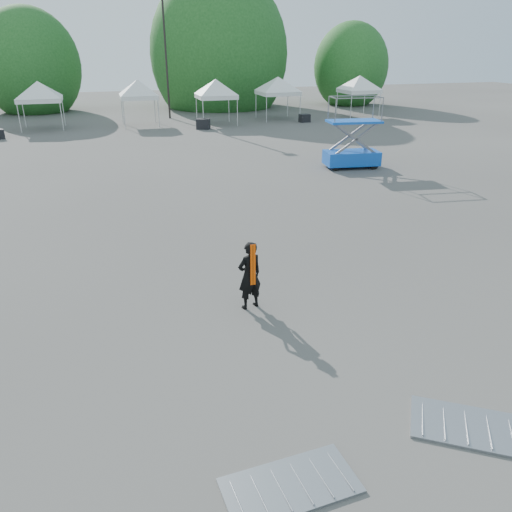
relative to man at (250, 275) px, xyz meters
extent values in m
plane|color=#474442|center=(-0.20, 1.20, -0.83)|extent=(120.00, 120.00, 0.00)
cylinder|color=black|center=(2.80, 33.20, 3.92)|extent=(0.16, 0.16, 9.50)
cylinder|color=#382314|center=(-8.20, 41.20, 0.31)|extent=(0.36, 0.36, 2.27)
ellipsoid|color=#1C511B|center=(-8.20, 41.20, 3.11)|extent=(4.16, 4.16, 4.78)
cylinder|color=#382314|center=(8.80, 40.20, 0.57)|extent=(0.36, 0.36, 2.80)
ellipsoid|color=#1C511B|center=(8.80, 40.20, 4.02)|extent=(5.12, 5.12, 5.89)
cylinder|color=#382314|center=(21.80, 38.20, 0.22)|extent=(0.36, 0.36, 2.10)
ellipsoid|color=#1C511B|center=(21.80, 38.20, 2.81)|extent=(3.84, 3.84, 4.42)
cylinder|color=silver|center=(-8.18, 28.68, 0.17)|extent=(0.06, 0.06, 2.00)
cylinder|color=silver|center=(-5.41, 28.68, 0.17)|extent=(0.06, 0.06, 2.00)
cylinder|color=silver|center=(-8.18, 31.45, 0.17)|extent=(0.06, 0.06, 2.00)
cylinder|color=silver|center=(-5.41, 31.45, 0.17)|extent=(0.06, 0.06, 2.00)
cube|color=white|center=(-6.79, 30.06, 1.25)|extent=(2.97, 2.97, 0.30)
pyramid|color=white|center=(-6.79, 30.06, 2.50)|extent=(4.21, 4.21, 1.10)
cylinder|color=silver|center=(-1.12, 28.70, 0.17)|extent=(0.06, 0.06, 2.00)
cylinder|color=silver|center=(1.39, 28.70, 0.17)|extent=(0.06, 0.06, 2.00)
cylinder|color=silver|center=(-1.12, 31.20, 0.17)|extent=(0.06, 0.06, 2.00)
cylinder|color=silver|center=(1.39, 31.20, 0.17)|extent=(0.06, 0.06, 2.00)
cube|color=white|center=(0.13, 29.95, 1.25)|extent=(2.71, 2.71, 0.30)
pyramid|color=white|center=(0.13, 29.95, 2.50)|extent=(3.83, 3.83, 1.10)
cylinder|color=silver|center=(4.46, 27.30, 0.17)|extent=(0.06, 0.06, 2.00)
cylinder|color=silver|center=(7.07, 27.30, 0.17)|extent=(0.06, 0.06, 2.00)
cylinder|color=silver|center=(4.46, 29.90, 0.17)|extent=(0.06, 0.06, 2.00)
cylinder|color=silver|center=(7.07, 29.90, 0.17)|extent=(0.06, 0.06, 2.00)
cube|color=white|center=(5.77, 28.60, 1.25)|extent=(2.81, 2.81, 0.30)
pyramid|color=white|center=(5.77, 28.60, 2.50)|extent=(3.97, 3.97, 1.10)
cylinder|color=silver|center=(9.80, 28.61, 0.17)|extent=(0.06, 0.06, 2.00)
cylinder|color=silver|center=(12.63, 28.61, 0.17)|extent=(0.06, 0.06, 2.00)
cylinder|color=silver|center=(9.80, 31.45, 0.17)|extent=(0.06, 0.06, 2.00)
cylinder|color=silver|center=(12.63, 31.45, 0.17)|extent=(0.06, 0.06, 2.00)
cube|color=white|center=(11.21, 30.03, 1.25)|extent=(3.04, 3.04, 0.30)
pyramid|color=white|center=(11.21, 30.03, 2.50)|extent=(4.30, 4.30, 1.10)
cylinder|color=silver|center=(16.97, 28.24, 0.17)|extent=(0.06, 0.06, 2.00)
cylinder|color=silver|center=(19.63, 28.24, 0.17)|extent=(0.06, 0.06, 2.00)
cylinder|color=silver|center=(16.97, 30.90, 0.17)|extent=(0.06, 0.06, 2.00)
cylinder|color=silver|center=(19.63, 30.90, 0.17)|extent=(0.06, 0.06, 2.00)
cube|color=white|center=(18.30, 29.57, 1.25)|extent=(2.86, 2.86, 0.30)
pyramid|color=white|center=(18.30, 29.57, 2.50)|extent=(4.04, 4.04, 1.10)
imported|color=black|center=(0.00, 0.00, 0.00)|extent=(0.69, 0.55, 1.65)
cube|color=#F64B04|center=(0.00, -0.16, 0.33)|extent=(0.13, 0.02, 0.99)
cube|color=#0D52B4|center=(8.96, 12.40, -0.33)|extent=(2.81, 1.66, 0.66)
cube|color=#0D52B4|center=(8.96, 12.40, 1.44)|extent=(2.69, 1.59, 0.11)
cylinder|color=black|center=(7.90, 11.98, -0.63)|extent=(0.42, 0.22, 0.40)
cylinder|color=black|center=(9.87, 11.72, -0.63)|extent=(0.42, 0.22, 0.40)
cylinder|color=black|center=(8.04, 13.08, -0.63)|extent=(0.42, 0.22, 0.40)
cylinder|color=black|center=(10.02, 12.82, -0.63)|extent=(0.42, 0.22, 0.40)
cube|color=#95979C|center=(-0.93, -5.17, -0.81)|extent=(1.95, 1.07, 0.04)
cube|color=#95979C|center=(2.37, -4.99, -0.81)|extent=(2.29, 2.02, 0.05)
cube|color=black|center=(4.33, 26.75, -0.47)|extent=(1.14, 1.02, 0.73)
cube|color=black|center=(12.73, 27.82, -0.52)|extent=(0.86, 0.71, 0.61)
camera|label=1|loc=(-2.91, -9.98, 4.91)|focal=35.00mm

